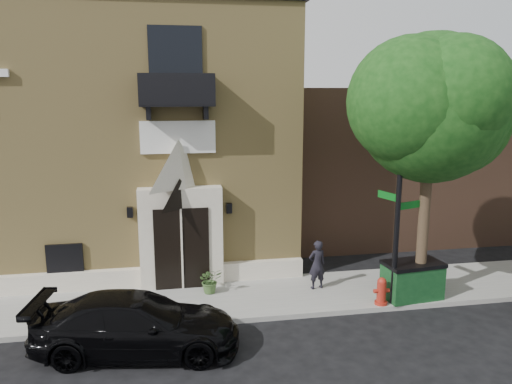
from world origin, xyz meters
TOP-DOWN VIEW (x-y plane):
  - ground at (0.00, 0.00)m, footprint 120.00×120.00m
  - sidewalk at (1.00, 1.50)m, footprint 42.00×3.00m
  - church at (-2.99, 7.95)m, footprint 12.20×11.01m
  - neighbour_building at (12.00, 9.00)m, footprint 18.00×8.00m
  - street_tree_left at (6.03, 0.35)m, footprint 4.97×4.38m
  - black_sedan at (-2.22, -1.03)m, footprint 5.23×2.70m
  - street_sign at (5.06, 0.23)m, footprint 1.07×0.87m
  - fire_hydrant at (4.69, 0.22)m, footprint 0.47×0.38m
  - dumpster at (5.80, 0.51)m, footprint 1.82×1.16m
  - planter at (-0.17, 1.96)m, footprint 0.82×0.74m
  - pedestrian_near at (3.17, 1.71)m, footprint 0.63×0.47m

SIDE VIEW (x-z plane):
  - ground at x=0.00m, z-range 0.00..0.00m
  - sidewalk at x=1.00m, z-range 0.00..0.15m
  - planter at x=-0.17m, z-range 0.15..0.95m
  - fire_hydrant at x=4.69m, z-range 0.14..0.97m
  - dumpster at x=5.80m, z-range 0.16..1.29m
  - black_sedan at x=-2.22m, z-range 0.00..1.45m
  - pedestrian_near at x=3.17m, z-range 0.15..1.72m
  - street_sign at x=5.06m, z-range 0.17..5.84m
  - neighbour_building at x=12.00m, z-range 0.00..6.40m
  - church at x=-2.99m, z-range -0.02..9.28m
  - street_tree_left at x=6.03m, z-range 1.98..9.75m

